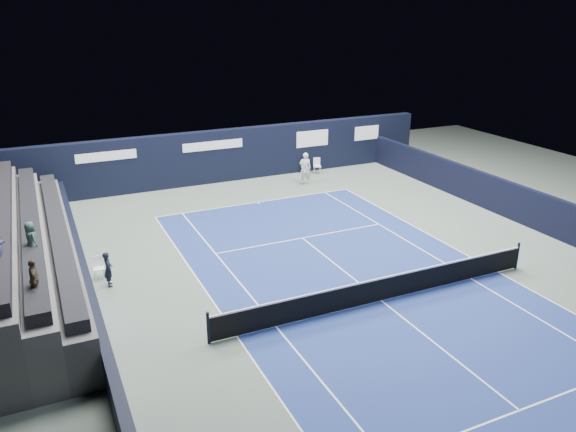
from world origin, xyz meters
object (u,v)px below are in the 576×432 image
(folding_chair_back_b, at_px, (317,164))
(line_judge_chair, at_px, (98,266))
(folding_chair_back_a, at_px, (305,164))
(tennis_player, at_px, (305,168))
(tennis_net, at_px, (382,288))

(folding_chair_back_b, xyz_separation_m, line_judge_chair, (-14.45, -9.43, -0.06))
(folding_chair_back_a, xyz_separation_m, folding_chair_back_b, (0.75, -0.25, -0.05))
(folding_chair_back_a, xyz_separation_m, tennis_player, (-0.94, -1.96, 0.34))
(folding_chair_back_b, bearing_deg, tennis_net, -91.83)
(tennis_net, distance_m, tennis_player, 14.43)
(folding_chair_back_a, height_order, tennis_net, tennis_net)
(line_judge_chair, relative_size, tennis_player, 0.47)
(folding_chair_back_a, bearing_deg, line_judge_chair, -142.97)
(tennis_player, bearing_deg, folding_chair_back_b, 45.42)
(folding_chair_back_b, relative_size, tennis_player, 0.52)
(folding_chair_back_b, distance_m, line_judge_chair, 17.26)
(folding_chair_back_a, xyz_separation_m, line_judge_chair, (-13.70, -9.68, -0.11))
(tennis_player, bearing_deg, line_judge_chair, -148.85)
(line_judge_chair, bearing_deg, folding_chair_back_b, 34.85)
(line_judge_chair, height_order, tennis_player, tennis_player)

